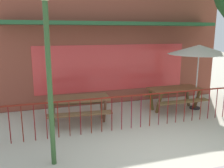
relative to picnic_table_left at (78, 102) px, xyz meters
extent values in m
plane|color=#B6B09D|center=(1.61, -2.73, -0.61)|extent=(40.00, 40.00, 0.00)
cube|color=brown|center=(1.61, 1.85, -0.61)|extent=(8.83, 0.54, 0.01)
cube|color=brown|center=(1.61, 1.85, 1.71)|extent=(8.83, 0.50, 4.65)
cube|color=#D83838|center=(1.61, 1.59, 0.74)|extent=(5.74, 0.02, 1.70)
cube|color=#245530|center=(1.61, 1.23, 2.32)|extent=(7.51, 0.75, 0.12)
cube|color=maroon|center=(1.61, -0.92, 0.34)|extent=(7.42, 0.04, 0.04)
cylinder|color=maroon|center=(-1.82, -0.92, -0.14)|extent=(0.02, 0.02, 0.95)
cylinder|color=maroon|center=(-1.53, -0.92, -0.14)|extent=(0.02, 0.02, 0.95)
cylinder|color=maroon|center=(-1.25, -0.92, -0.14)|extent=(0.02, 0.02, 0.95)
cylinder|color=maroon|center=(-0.96, -0.92, -0.14)|extent=(0.02, 0.02, 0.95)
cylinder|color=maroon|center=(-0.68, -0.92, -0.14)|extent=(0.02, 0.02, 0.95)
cylinder|color=maroon|center=(-0.39, -0.92, -0.14)|extent=(0.02, 0.02, 0.95)
cylinder|color=maroon|center=(-0.10, -0.92, -0.14)|extent=(0.02, 0.02, 0.95)
cylinder|color=maroon|center=(0.18, -0.92, -0.14)|extent=(0.02, 0.02, 0.95)
cylinder|color=maroon|center=(0.47, -0.92, -0.14)|extent=(0.02, 0.02, 0.95)
cylinder|color=maroon|center=(0.75, -0.92, -0.14)|extent=(0.02, 0.02, 0.95)
cylinder|color=maroon|center=(1.04, -0.92, -0.14)|extent=(0.02, 0.02, 0.95)
cylinder|color=maroon|center=(1.32, -0.92, -0.14)|extent=(0.02, 0.02, 0.95)
cylinder|color=maroon|center=(1.61, -0.92, -0.14)|extent=(0.02, 0.02, 0.95)
cylinder|color=maroon|center=(1.89, -0.92, -0.14)|extent=(0.02, 0.02, 0.95)
cylinder|color=maroon|center=(2.18, -0.92, -0.14)|extent=(0.02, 0.02, 0.95)
cylinder|color=maroon|center=(2.46, -0.92, -0.14)|extent=(0.02, 0.02, 0.95)
cylinder|color=maroon|center=(2.75, -0.92, -0.14)|extent=(0.02, 0.02, 0.95)
cylinder|color=maroon|center=(3.03, -0.92, -0.14)|extent=(0.02, 0.02, 0.95)
cylinder|color=#680A0A|center=(3.32, -0.92, -0.14)|extent=(0.02, 0.02, 0.95)
cylinder|color=maroon|center=(3.60, -0.92, -0.14)|extent=(0.02, 0.02, 0.95)
cylinder|color=maroon|center=(3.89, -0.92, -0.14)|extent=(0.02, 0.02, 0.95)
cylinder|color=maroon|center=(4.18, -0.92, -0.14)|extent=(0.02, 0.02, 0.95)
cylinder|color=maroon|center=(4.46, -0.92, -0.14)|extent=(0.02, 0.02, 0.95)
cube|color=brown|center=(0.00, 0.00, 0.13)|extent=(1.86, 0.92, 0.07)
cube|color=brown|center=(-0.05, -0.55, -0.17)|extent=(1.82, 0.42, 0.05)
cube|color=brown|center=(0.05, 0.55, -0.17)|extent=(1.82, 0.42, 0.05)
cube|color=brown|center=(-0.76, -0.21, -0.24)|extent=(0.10, 0.35, 0.78)
cube|color=#4D412C|center=(-0.71, 0.35, -0.24)|extent=(0.10, 0.35, 0.78)
cube|color=brown|center=(0.71, -0.35, -0.24)|extent=(0.10, 0.35, 0.78)
cube|color=brown|center=(0.76, 0.21, -0.24)|extent=(0.10, 0.35, 0.78)
cube|color=brown|center=(3.37, 0.20, 0.13)|extent=(1.81, 0.78, 0.07)
cube|color=brown|center=(3.37, -0.35, -0.17)|extent=(1.80, 0.28, 0.05)
cube|color=brown|center=(3.36, 0.75, -0.17)|extent=(1.80, 0.28, 0.05)
cube|color=brown|center=(2.63, -0.09, -0.24)|extent=(0.07, 0.35, 0.78)
cube|color=#4E441D|center=(2.63, 0.47, -0.24)|extent=(0.07, 0.35, 0.78)
cube|color=brown|center=(4.11, -0.07, -0.24)|extent=(0.07, 0.35, 0.78)
cube|color=brown|center=(4.10, 0.49, -0.24)|extent=(0.07, 0.35, 0.78)
cylinder|color=black|center=(4.13, 0.05, -0.59)|extent=(0.36, 0.36, 0.05)
cylinder|color=#AFB3AF|center=(4.13, 0.05, 0.48)|extent=(0.04, 0.04, 2.18)
cone|color=beige|center=(4.13, 0.05, 1.47)|extent=(2.07, 2.07, 0.32)
cylinder|color=#2D4F27|center=(-0.88, -2.16, 0.99)|extent=(0.10, 0.10, 3.21)
camera|label=1|loc=(-1.07, -6.78, 2.05)|focal=38.30mm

